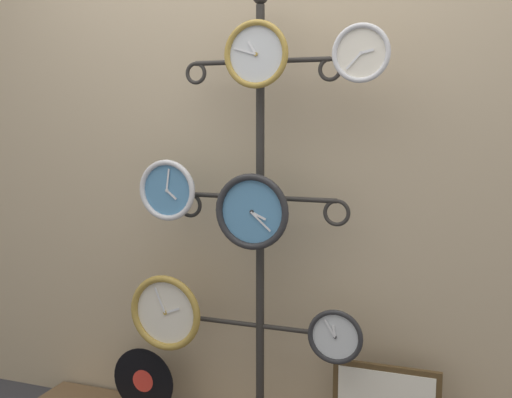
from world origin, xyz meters
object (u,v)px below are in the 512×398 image
at_px(clock_top_center, 256,54).
at_px(clock_middle_center, 252,212).
at_px(clock_middle_left, 168,190).
at_px(vinyl_record, 143,381).
at_px(clock_top_right, 361,53).
at_px(clock_bottom_left, 166,313).
at_px(display_stand, 260,318).
at_px(clock_bottom_right, 335,336).

bearing_deg(clock_top_center, clock_middle_center, 158.68).
distance_m(clock_middle_left, vinyl_record, 0.90).
relative_size(clock_top_right, clock_bottom_left, 0.64).
bearing_deg(clock_middle_left, clock_bottom_left, -171.19).
xyz_separation_m(display_stand, clock_middle_center, (-0.00, -0.09, 0.46)).
bearing_deg(clock_top_center, clock_top_right, -0.62).
bearing_deg(clock_middle_left, vinyl_record, 160.47).
height_order(display_stand, clock_middle_left, display_stand).
bearing_deg(clock_top_right, clock_top_center, 179.38).
xyz_separation_m(clock_top_right, clock_bottom_left, (-0.81, 0.02, -1.04)).
bearing_deg(clock_bottom_left, clock_bottom_right, -0.73).
bearing_deg(clock_middle_left, clock_bottom_right, -0.98).
bearing_deg(clock_bottom_left, clock_middle_left, 8.81).
height_order(clock_top_right, clock_middle_center, clock_top_right).
bearing_deg(clock_bottom_right, clock_top_center, -179.73).
bearing_deg(clock_top_center, clock_bottom_left, 178.49).
distance_m(clock_top_center, clock_top_right, 0.40).
distance_m(clock_top_center, clock_bottom_right, 1.11).
relative_size(display_stand, clock_top_center, 7.38).
distance_m(clock_top_right, clock_middle_center, 0.72).
bearing_deg(clock_middle_center, display_stand, 88.49).
relative_size(clock_bottom_left, vinyl_record, 1.09).
height_order(clock_middle_center, clock_bottom_left, clock_middle_center).
relative_size(clock_top_center, clock_middle_center, 0.84).
distance_m(display_stand, clock_top_center, 1.07).
height_order(clock_middle_center, vinyl_record, clock_middle_center).
distance_m(clock_middle_center, clock_bottom_right, 0.58).
xyz_separation_m(clock_bottom_left, vinyl_record, (-0.16, 0.07, -0.36)).
xyz_separation_m(clock_top_right, vinyl_record, (-0.96, 0.08, -1.40)).
relative_size(clock_top_right, vinyl_record, 0.70).
bearing_deg(clock_bottom_left, display_stand, 13.20).
height_order(display_stand, vinyl_record, display_stand).
xyz_separation_m(clock_top_center, clock_top_right, (0.40, -0.00, -0.01)).
distance_m(clock_top_center, clock_middle_left, 0.66).
xyz_separation_m(clock_top_right, clock_middle_center, (-0.42, 0.01, -0.59)).
relative_size(clock_middle_left, clock_middle_center, 0.84).
xyz_separation_m(clock_middle_left, clock_bottom_left, (-0.02, -0.00, -0.52)).
xyz_separation_m(clock_top_center, vinyl_record, (-0.57, 0.08, -1.41)).
bearing_deg(clock_middle_left, clock_middle_center, -0.74).
relative_size(display_stand, clock_bottom_left, 5.75).
height_order(clock_top_center, clock_bottom_left, clock_top_center).
relative_size(display_stand, clock_middle_center, 6.21).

